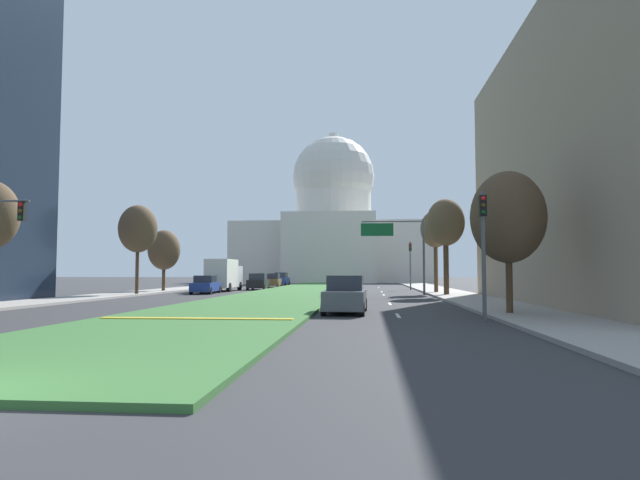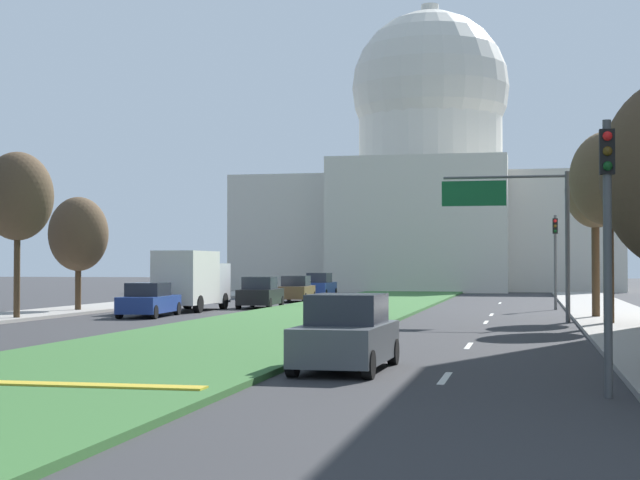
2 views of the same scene
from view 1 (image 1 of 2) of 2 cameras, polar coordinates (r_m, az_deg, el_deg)
ground_plane at (r=55.88m, az=-1.70°, el=-5.42°), size 260.00×260.00×0.00m
grass_median at (r=51.10m, az=-2.34°, el=-5.53°), size 8.44×86.66×0.14m
median_curb_nose at (r=21.38m, az=-13.11°, el=-8.18°), size 7.59×0.50×0.04m
lane_dashes_right at (r=44.54m, az=6.88°, el=-5.91°), size 0.16×45.39×0.01m
sidewalk_left at (r=50.18m, az=-18.90°, el=-5.38°), size 4.00×86.66×0.15m
sidewalk_right at (r=46.41m, az=13.99°, el=-5.64°), size 4.00×86.66×0.15m
capitol_building at (r=103.49m, az=1.44°, el=1.30°), size 36.54×25.90×29.17m
traffic_light_near_right at (r=22.14m, az=17.09°, el=0.22°), size 0.28×0.35×5.20m
traffic_light_far_right at (r=58.44m, az=9.64°, el=-2.03°), size 0.28×0.35×5.20m
overhead_guide_sign at (r=46.32m, az=8.54°, el=-0.06°), size 5.47×0.20×6.50m
street_tree_right_near at (r=25.31m, az=19.47°, el=2.29°), size 3.30×3.30×6.48m
street_tree_left_mid at (r=46.62m, az=-18.91°, el=1.11°), size 3.15×3.15×7.48m
street_tree_right_mid at (r=44.21m, az=13.29°, el=1.74°), size 3.05×3.05×7.86m
street_tree_left_far at (r=53.75m, az=-16.35°, el=-1.04°), size 3.08×3.08×5.99m
street_tree_right_far at (r=49.21m, az=12.25°, el=1.07°), size 2.69×2.69×7.50m
sedan_lead_stopped at (r=25.41m, az=2.74°, el=-5.97°), size 2.04×4.21×1.79m
sedan_midblock at (r=48.96m, az=-12.14°, el=-4.73°), size 2.17×4.73×1.63m
sedan_distant at (r=58.38m, az=-6.63°, el=-4.49°), size 2.21×4.63×1.79m
sedan_far_horizon at (r=67.88m, az=-5.10°, el=-4.36°), size 2.17×4.74×1.73m
sedan_very_far at (r=77.43m, az=-4.15°, el=-4.21°), size 1.84×4.65×1.84m
box_truck_delivery at (r=54.91m, az=-10.25°, el=-3.65°), size 2.40×6.40×3.20m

